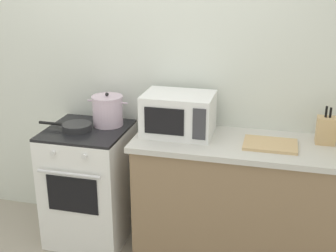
# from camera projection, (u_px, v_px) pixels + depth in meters

# --- Properties ---
(back_wall) EXTENTS (4.40, 0.10, 2.50)m
(back_wall) POSITION_uv_depth(u_px,v_px,m) (181.00, 80.00, 3.42)
(back_wall) COLOR silver
(back_wall) RESTS_ON ground_plane
(lower_cabinet_right) EXTENTS (1.64, 0.56, 0.88)m
(lower_cabinet_right) POSITION_uv_depth(u_px,v_px,m) (250.00, 204.00, 3.23)
(lower_cabinet_right) COLOR #8C7051
(lower_cabinet_right) RESTS_ON ground_plane
(countertop_right) EXTENTS (1.70, 0.60, 0.04)m
(countertop_right) POSITION_uv_depth(u_px,v_px,m) (254.00, 146.00, 3.08)
(countertop_right) COLOR beige
(countertop_right) RESTS_ON lower_cabinet_right
(stove) EXTENTS (0.60, 0.64, 0.92)m
(stove) POSITION_uv_depth(u_px,v_px,m) (90.00, 184.00, 3.50)
(stove) COLOR white
(stove) RESTS_ON ground_plane
(stock_pot) EXTENTS (0.32, 0.24, 0.26)m
(stock_pot) POSITION_uv_depth(u_px,v_px,m) (108.00, 111.00, 3.39)
(stock_pot) COLOR silver
(stock_pot) RESTS_ON stove
(frying_pan) EXTENTS (0.42, 0.22, 0.05)m
(frying_pan) POSITION_uv_depth(u_px,v_px,m) (76.00, 127.00, 3.31)
(frying_pan) COLOR #28282B
(frying_pan) RESTS_ON stove
(microwave) EXTENTS (0.50, 0.37, 0.30)m
(microwave) POSITION_uv_depth(u_px,v_px,m) (178.00, 114.00, 3.20)
(microwave) COLOR white
(microwave) RESTS_ON countertop_right
(cutting_board) EXTENTS (0.36, 0.26, 0.02)m
(cutting_board) POSITION_uv_depth(u_px,v_px,m) (270.00, 144.00, 3.03)
(cutting_board) COLOR tan
(cutting_board) RESTS_ON countertop_right
(knife_block) EXTENTS (0.13, 0.10, 0.27)m
(knife_block) POSITION_uv_depth(u_px,v_px,m) (326.00, 130.00, 3.04)
(knife_block) COLOR tan
(knife_block) RESTS_ON countertop_right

